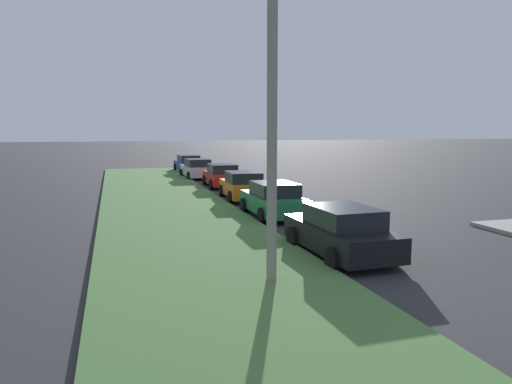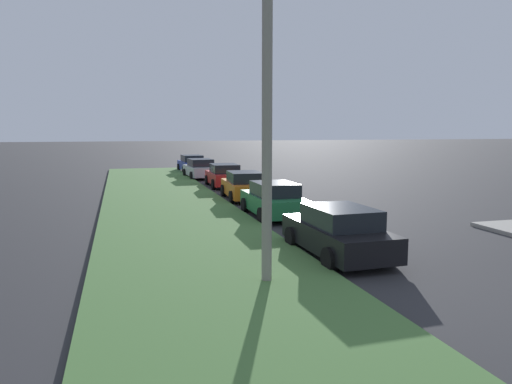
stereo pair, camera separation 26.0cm
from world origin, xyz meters
The scene contains 8 objects.
grass_median centered at (10.00, 7.81, 0.06)m, with size 60.00×6.00×0.12m, color #477238.
parked_car_black centered at (7.36, 3.92, 0.72)m, with size 4.34×2.09×1.47m.
parked_car_green centered at (13.92, 3.74, 0.72)m, with size 4.31×2.04×1.47m.
parked_car_orange centered at (19.16, 3.65, 0.72)m, with size 4.39×2.20×1.47m.
parked_car_red centered at (24.92, 3.50, 0.72)m, with size 4.35×2.11×1.47m.
parked_car_silver centered at (30.73, 4.10, 0.72)m, with size 4.39×2.19×1.47m.
parked_car_blue centered at (36.27, 3.91, 0.72)m, with size 4.37×2.16×1.47m.
streetlight centered at (5.42, 6.31, 4.39)m, with size 0.81×2.86×7.50m.
Camera 2 is at (-5.00, 9.93, 3.66)m, focal length 33.55 mm.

